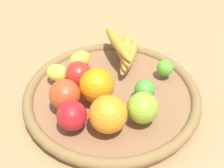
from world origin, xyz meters
name	(u,v)px	position (x,y,z in m)	size (l,w,h in m)	color
ground_plane	(112,101)	(0.00, 0.00, 0.00)	(2.40, 2.40, 0.00)	#9A7549
basket	(112,96)	(0.00, 0.00, 0.02)	(0.45, 0.45, 0.04)	brown
lemon_1	(80,59)	(0.13, 0.03, 0.06)	(0.06, 0.04, 0.04)	yellow
orange_0	(108,114)	(-0.11, 0.07, 0.08)	(0.08, 0.08, 0.08)	orange
banana_bunch	(124,50)	(0.10, -0.09, 0.08)	(0.18, 0.14, 0.07)	#B98C32
lime_1	(165,68)	(-0.01, -0.15, 0.06)	(0.04, 0.04, 0.04)	#52AC2B
lemon_0	(58,73)	(0.10, 0.10, 0.06)	(0.06, 0.04, 0.04)	yellow
orange_1	(97,85)	(-0.01, 0.05, 0.08)	(0.08, 0.08, 0.08)	orange
apple_1	(65,95)	(0.00, 0.12, 0.08)	(0.07, 0.07, 0.07)	#C94220
apple_3	(143,108)	(-0.12, -0.01, 0.08)	(0.07, 0.07, 0.07)	#83AA2F
lime_0	(145,90)	(-0.06, -0.06, 0.06)	(0.05, 0.05, 0.05)	green
apple_0	(78,74)	(0.06, 0.06, 0.07)	(0.07, 0.07, 0.07)	red
apple_2	(72,116)	(-0.07, 0.13, 0.07)	(0.07, 0.07, 0.07)	red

